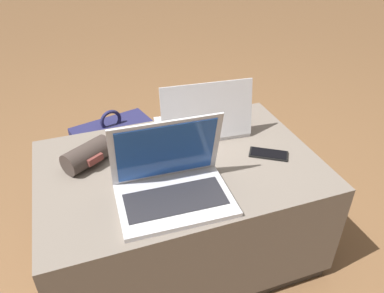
# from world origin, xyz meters

# --- Properties ---
(ground_plane) EXTENTS (14.00, 14.00, 0.00)m
(ground_plane) POSITION_xyz_m (0.00, 0.00, 0.00)
(ground_plane) COLOR brown
(ottoman) EXTENTS (1.04, 0.69, 0.46)m
(ottoman) POSITION_xyz_m (0.00, 0.00, 0.23)
(ottoman) COLOR #3D3832
(ottoman) RESTS_ON ground_plane
(laptop_near) EXTENTS (0.38, 0.28, 0.27)m
(laptop_near) POSITION_xyz_m (-0.08, -0.16, 0.51)
(laptop_near) COLOR silver
(laptop_near) RESTS_ON ottoman
(laptop_far) EXTENTS (0.39, 0.27, 0.25)m
(laptop_far) POSITION_xyz_m (0.16, 0.18, 0.51)
(laptop_far) COLOR silver
(laptop_far) RESTS_ON ottoman
(cell_phone) EXTENTS (0.16, 0.13, 0.01)m
(cell_phone) POSITION_xyz_m (0.34, -0.06, 0.46)
(cell_phone) COLOR black
(cell_phone) RESTS_ON ottoman
(backpack) EXTENTS (0.39, 0.29, 0.49)m
(backpack) POSITION_xyz_m (-0.19, 0.46, 0.20)
(backpack) COLOR #23234C
(backpack) RESTS_ON ground_plane
(wrist_brace) EXTENTS (0.20, 0.17, 0.09)m
(wrist_brace) POSITION_xyz_m (-0.32, 0.11, 0.50)
(wrist_brace) COLOR #3D332D
(wrist_brace) RESTS_ON ottoman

